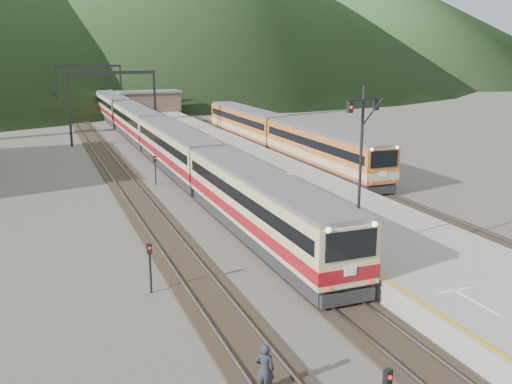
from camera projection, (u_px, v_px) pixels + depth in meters
name	position (u px, v px, depth m)	size (l,w,h in m)	color
track_main	(172.00, 166.00, 51.23)	(2.60, 200.00, 0.23)	black
track_far	(115.00, 171.00, 49.45)	(2.60, 200.00, 0.23)	black
track_second	(288.00, 158.00, 55.31)	(2.60, 200.00, 0.23)	black
platform	(238.00, 161.00, 51.31)	(8.00, 100.00, 1.00)	gray
gantry_near	(112.00, 93.00, 62.39)	(9.55, 0.25, 8.00)	black
gantry_far	(89.00, 81.00, 84.93)	(9.55, 0.25, 8.00)	black
station_shed	(149.00, 101.00, 86.87)	(9.40, 4.40, 3.10)	brown
hill_c	(334.00, 12.00, 237.53)	(160.00, 160.00, 50.00)	#294221
main_train	(136.00, 123.00, 66.46)	(2.82, 96.82, 3.44)	tan
second_train	(279.00, 136.00, 56.82)	(2.69, 36.61, 3.28)	#B05E26
signal_mast	(361.00, 153.00, 26.45)	(2.12, 0.79, 7.74)	black
short_signal_b	(155.00, 166.00, 44.37)	(0.25, 0.21, 2.27)	black
short_signal_c	(150.00, 261.00, 24.58)	(0.25, 0.20, 2.27)	black
worker	(265.00, 369.00, 17.47)	(0.62, 0.41, 1.69)	#232530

